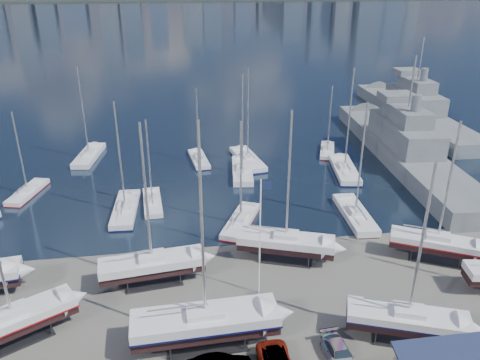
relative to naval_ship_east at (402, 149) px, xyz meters
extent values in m
plane|color=#605E59|center=(-31.85, -32.51, -1.67)|extent=(1400.00, 1400.00, 0.00)
cube|color=#1B2B3F|center=(-31.85, 277.49, -1.82)|extent=(1400.00, 600.00, 0.40)
cube|color=#2D2D33|center=(-50.20, -34.69, -1.59)|extent=(5.87, 4.78, 0.16)
cube|color=black|center=(-50.20, -34.69, -0.08)|extent=(9.61, 6.83, 0.78)
cube|color=silver|center=(-50.20, -34.69, 0.70)|extent=(9.81, 7.18, 0.78)
cube|color=maroon|center=(-50.20, -34.69, 0.34)|extent=(9.91, 7.25, 0.16)
cube|color=silver|center=(-50.20, -34.69, 1.34)|extent=(2.92, 2.62, 0.50)
cube|color=#2D2D33|center=(-39.32, -28.26, -1.59)|extent=(5.75, 3.16, 0.16)
cube|color=black|center=(-39.32, -28.26, -0.07)|extent=(10.19, 3.57, 0.80)
cube|color=silver|center=(-39.32, -28.26, 0.73)|extent=(10.25, 3.99, 0.80)
cube|color=silver|center=(-39.32, -28.26, 1.38)|extent=(2.68, 1.97, 0.50)
cylinder|color=#B2B2B7|center=(-39.32, -28.26, 7.87)|extent=(0.22, 0.22, 13.47)
cube|color=#2D2D33|center=(-34.89, -37.29, -1.59)|extent=(6.57, 3.21, 0.16)
cube|color=black|center=(-34.89, -37.29, 0.01)|extent=(11.85, 3.24, 0.94)
cube|color=silver|center=(-34.89, -37.29, 0.95)|extent=(11.87, 3.74, 0.94)
cube|color=#0C0F3E|center=(-34.89, -37.29, 0.51)|extent=(11.99, 3.77, 0.19)
cube|color=silver|center=(-34.89, -37.29, 1.67)|extent=(3.01, 2.08, 0.50)
cylinder|color=#B2B2B7|center=(-34.89, -37.29, 9.35)|extent=(0.22, 0.22, 15.87)
cube|color=#2D2D33|center=(-25.65, -26.16, -1.59)|extent=(6.01, 4.22, 0.16)
cube|color=black|center=(-25.65, -26.16, -0.07)|extent=(10.17, 5.62, 0.80)
cube|color=silver|center=(-25.65, -26.16, 0.73)|extent=(10.32, 6.01, 0.80)
cube|color=silver|center=(-25.65, -26.16, 1.38)|extent=(2.91, 2.42, 0.50)
cylinder|color=#B2B2B7|center=(-25.65, -26.16, 7.85)|extent=(0.22, 0.22, 13.45)
cube|color=#2D2D33|center=(-18.67, -39.17, -1.59)|extent=(5.79, 4.13, 0.16)
cube|color=black|center=(-18.67, -39.17, -0.08)|extent=(9.78, 5.53, 0.77)
cube|color=silver|center=(-18.67, -39.17, 0.69)|extent=(9.93, 5.90, 0.77)
cube|color=#0C0F3E|center=(-18.67, -39.17, 0.33)|extent=(10.03, 5.96, 0.15)
cube|color=silver|center=(-18.67, -39.17, 1.32)|extent=(2.81, 2.36, 0.50)
cylinder|color=#B2B2B7|center=(-18.67, -39.17, 7.55)|extent=(0.22, 0.22, 12.95)
cube|color=#2D2D33|center=(-10.11, -28.51, -1.59)|extent=(5.60, 4.46, 0.16)
cube|color=black|center=(-10.11, -28.51, -0.09)|extent=(9.22, 6.30, 0.74)
cube|color=silver|center=(-10.11, -28.51, 0.65)|extent=(9.41, 6.64, 0.74)
cube|color=maroon|center=(-10.11, -28.51, 0.31)|extent=(9.50, 6.71, 0.15)
cube|color=silver|center=(-10.11, -28.51, 1.27)|extent=(2.78, 2.46, 0.50)
cylinder|color=#B2B2B7|center=(-10.11, -28.51, 7.28)|extent=(0.22, 0.22, 12.52)
cube|color=black|center=(-56.78, -5.62, -1.87)|extent=(3.89, 8.32, 0.65)
cube|color=silver|center=(-56.78, -5.62, -1.23)|extent=(4.22, 8.40, 0.65)
cube|color=maroon|center=(-56.78, -5.62, -1.52)|extent=(4.27, 8.49, 0.13)
cube|color=silver|center=(-56.78, -5.62, -0.65)|extent=(1.82, 2.30, 0.50)
cylinder|color=#B2B2B7|center=(-56.78, -5.62, 4.56)|extent=(0.22, 0.22, 10.92)
cube|color=black|center=(-50.53, 7.45, -1.94)|extent=(3.82, 10.50, 0.82)
cube|color=silver|center=(-50.53, 7.45, -1.12)|extent=(4.25, 10.56, 0.82)
cube|color=silver|center=(-50.53, 7.45, -0.46)|extent=(2.06, 2.78, 0.50)
cylinder|color=#B2B2B7|center=(-50.53, 7.45, 6.22)|extent=(0.22, 0.22, 13.86)
cube|color=black|center=(-43.14, -12.91, -1.93)|extent=(2.78, 10.03, 0.80)
cube|color=silver|center=(-43.14, -12.91, -1.14)|extent=(3.20, 10.05, 0.80)
cube|color=#0C0F3E|center=(-43.14, -12.91, -1.50)|extent=(3.23, 10.15, 0.16)
cube|color=silver|center=(-43.14, -12.91, -0.49)|extent=(1.77, 2.55, 0.50)
cylinder|color=#B2B2B7|center=(-43.14, -12.91, 5.97)|extent=(0.22, 0.22, 13.42)
cube|color=black|center=(-39.84, -11.29, -1.87)|extent=(2.51, 8.16, 0.64)
cube|color=silver|center=(-39.84, -11.29, -1.23)|extent=(2.84, 8.18, 0.64)
cube|color=silver|center=(-39.84, -11.29, -0.66)|extent=(1.50, 2.10, 0.50)
cylinder|color=#B2B2B7|center=(-39.84, -11.29, 4.52)|extent=(0.22, 0.22, 10.85)
cube|color=black|center=(-32.84, 3.41, -1.88)|extent=(2.86, 8.37, 0.66)
cube|color=silver|center=(-32.84, 3.41, -1.22)|extent=(3.20, 8.41, 0.66)
cube|color=#0C0F3E|center=(-32.84, 3.41, -1.52)|extent=(3.24, 8.49, 0.13)
cube|color=silver|center=(-32.84, 3.41, -0.64)|extent=(1.60, 2.19, 0.50)
cylinder|color=#B2B2B7|center=(-32.84, 3.41, 4.64)|extent=(0.22, 0.22, 11.07)
cube|color=black|center=(-29.18, -17.99, -1.90)|extent=(5.71, 9.00, 0.71)
cube|color=silver|center=(-29.18, -17.99, -1.19)|extent=(6.05, 9.16, 0.71)
cube|color=maroon|center=(-29.18, -17.99, -1.51)|extent=(6.11, 9.25, 0.14)
cube|color=silver|center=(-29.18, -17.99, -0.58)|extent=(2.31, 2.66, 0.50)
cylinder|color=#B2B2B7|center=(-29.18, -17.99, 5.20)|extent=(0.22, 0.22, 12.07)
cube|color=black|center=(-26.68, -2.57, -1.95)|extent=(3.65, 10.60, 0.83)
cube|color=silver|center=(-26.68, -2.57, -1.12)|extent=(4.08, 10.65, 0.83)
cube|color=silver|center=(-26.68, -2.57, -0.45)|extent=(2.03, 2.78, 0.50)
cylinder|color=#B2B2B7|center=(-26.68, -2.57, 6.31)|extent=(0.22, 0.22, 14.02)
cube|color=black|center=(-25.11, 1.99, -1.95)|extent=(4.22, 10.74, 0.84)
cube|color=silver|center=(-25.11, 1.99, -1.11)|extent=(4.65, 10.81, 0.84)
cube|color=#0C0F3E|center=(-25.11, 1.99, -1.50)|extent=(4.70, 10.92, 0.17)
cube|color=silver|center=(-25.11, 1.99, -0.44)|extent=(2.17, 2.88, 0.50)
cylinder|color=#B2B2B7|center=(-25.11, 1.99, 6.37)|extent=(0.22, 0.22, 14.13)
cube|color=black|center=(-14.96, -18.41, -1.94)|extent=(2.89, 10.24, 0.81)
cube|color=silver|center=(-14.96, -18.41, -1.13)|extent=(3.32, 10.26, 0.81)
cube|color=silver|center=(-14.96, -18.41, -0.47)|extent=(1.82, 2.61, 0.50)
cylinder|color=#B2B2B7|center=(-14.96, -18.41, 6.12)|extent=(0.22, 0.22, 13.68)
cube|color=black|center=(-11.28, -4.38, -1.97)|extent=(4.29, 11.23, 0.88)
cube|color=silver|center=(-11.28, -4.38, -1.09)|extent=(4.75, 11.31, 0.88)
cube|color=#0C0F3E|center=(-11.28, -4.38, -1.49)|extent=(4.79, 11.42, 0.18)
cube|color=silver|center=(-11.28, -4.38, -0.40)|extent=(2.25, 2.99, 0.50)
cylinder|color=#B2B2B7|center=(-11.28, -4.38, 6.75)|extent=(0.22, 0.22, 14.80)
cube|color=black|center=(-11.10, 4.38, -1.87)|extent=(4.39, 8.06, 0.63)
cube|color=silver|center=(-11.10, 4.38, -1.24)|extent=(4.70, 8.17, 0.63)
cube|color=maroon|center=(-11.10, 4.38, -1.53)|extent=(4.75, 8.25, 0.13)
cube|color=silver|center=(-11.10, 4.38, -0.67)|extent=(1.90, 2.30, 0.50)
cylinder|color=#B2B2B7|center=(-11.10, 4.38, 4.40)|extent=(0.22, 0.22, 10.65)
cube|color=slate|center=(0.00, -0.07, -1.19)|extent=(10.89, 48.13, 4.29)
cube|color=slate|center=(0.00, -0.07, 2.76)|extent=(7.24, 17.08, 3.60)
cube|color=slate|center=(0.00, -0.07, 5.76)|extent=(5.23, 9.84, 2.40)
cube|color=slate|center=(0.32, 4.69, 7.46)|extent=(5.66, 5.13, 1.20)
cylinder|color=#B2B2B7|center=(0.00, -0.07, 10.96)|extent=(0.30, 0.30, 8.00)
cube|color=slate|center=(12.38, 20.71, -1.21)|extent=(8.29, 45.61, 4.09)
cube|color=slate|center=(12.38, 20.71, 2.64)|extent=(6.18, 16.04, 3.60)
cube|color=slate|center=(12.38, 20.71, 5.64)|extent=(4.57, 9.19, 2.40)
cube|color=slate|center=(12.48, 25.26, 7.34)|extent=(5.19, 4.66, 1.20)
cylinder|color=#B2B2B7|center=(12.38, 20.71, 10.84)|extent=(0.30, 0.30, 8.00)
imported|color=gray|center=(-24.78, -40.66, -0.98)|extent=(2.31, 4.84, 1.36)
cylinder|color=white|center=(-29.43, -31.33, 4.19)|extent=(0.12, 0.12, 11.70)
cube|color=#131C3E|center=(-28.94, -31.33, 9.45)|extent=(0.98, 0.05, 0.68)
camera|label=1|loc=(-36.43, -66.90, 25.97)|focal=35.00mm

